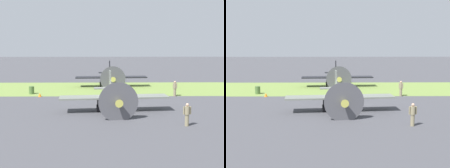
% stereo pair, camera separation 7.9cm
% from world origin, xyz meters
% --- Properties ---
extents(ground_plane, '(160.00, 160.00, 0.00)m').
position_xyz_m(ground_plane, '(0.00, 0.00, 0.00)').
color(ground_plane, '#424247').
extents(grass_verge, '(120.00, 11.00, 0.01)m').
position_xyz_m(grass_verge, '(0.00, -11.15, 0.00)').
color(grass_verge, olive).
rests_on(grass_verge, ground).
extents(airplane_lead, '(9.75, 7.72, 3.46)m').
position_xyz_m(airplane_lead, '(0.31, 1.42, 1.45)').
color(airplane_lead, slate).
rests_on(airplane_lead, ground).
extents(airplane_wingman, '(9.59, 7.58, 3.42)m').
position_xyz_m(airplane_wingman, '(0.39, -12.99, 1.43)').
color(airplane_wingman, black).
rests_on(airplane_wingman, ground).
extents(ground_crew_chief, '(0.63, 0.38, 1.73)m').
position_xyz_m(ground_crew_chief, '(-5.04, 6.49, 0.91)').
color(ground_crew_chief, '#847A5B').
rests_on(ground_crew_chief, ground).
extents(ground_crew_mechanic, '(0.40, 0.54, 1.73)m').
position_xyz_m(ground_crew_mechanic, '(-6.69, -5.61, 0.91)').
color(ground_crew_mechanic, '#847A5B').
rests_on(ground_crew_mechanic, ground).
extents(fuel_drum, '(0.60, 0.60, 0.90)m').
position_xyz_m(fuel_drum, '(9.75, -7.27, 0.45)').
color(fuel_drum, '#476633').
rests_on(fuel_drum, ground).
extents(runway_marker_cone, '(0.36, 0.36, 0.44)m').
position_xyz_m(runway_marker_cone, '(8.42, -5.48, 0.22)').
color(runway_marker_cone, orange).
rests_on(runway_marker_cone, ground).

